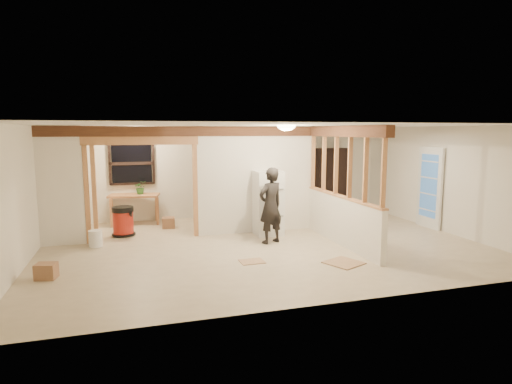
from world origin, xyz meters
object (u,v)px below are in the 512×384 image
object	(u,v)px
refrigerator	(268,203)
bookshelf	(331,180)
woman	(271,206)
shop_vac	(123,221)
work_table	(135,209)

from	to	relation	value
refrigerator	bookshelf	bearing A→B (deg)	39.23
refrigerator	woman	bearing A→B (deg)	-104.05
refrigerator	shop_vac	size ratio (longest dim) A/B	2.16
woman	refrigerator	bearing A→B (deg)	-126.06
work_table	bookshelf	bearing A→B (deg)	13.33
woman	shop_vac	bearing A→B (deg)	-49.28
work_table	shop_vac	world-z (taller)	work_table
shop_vac	bookshelf	world-z (taller)	bookshelf
bookshelf	woman	bearing A→B (deg)	-134.38
refrigerator	woman	world-z (taller)	woman
work_table	bookshelf	xyz separation A→B (m)	(5.62, 0.13, 0.56)
woman	shop_vac	world-z (taller)	woman
refrigerator	woman	size ratio (longest dim) A/B	0.91
bookshelf	refrigerator	bearing A→B (deg)	-140.77
refrigerator	woman	distance (m)	0.76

